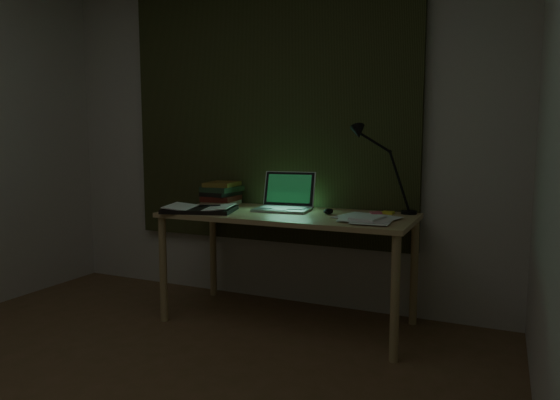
# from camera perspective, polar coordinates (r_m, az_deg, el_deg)

# --- Properties ---
(wall_back) EXTENTS (3.50, 0.00, 2.50)m
(wall_back) POSITION_cam_1_polar(r_m,az_deg,el_deg) (3.68, -1.29, 7.83)
(wall_back) COLOR beige
(wall_back) RESTS_ON ground
(curtain) EXTENTS (2.20, 0.06, 2.00)m
(curtain) POSITION_cam_1_polar(r_m,az_deg,el_deg) (3.65, -1.57, 10.98)
(curtain) COLOR #2C2F17
(curtain) RESTS_ON wall_back
(desk) EXTENTS (1.58, 0.69, 0.72)m
(desk) POSITION_cam_1_polar(r_m,az_deg,el_deg) (3.25, 0.87, -7.82)
(desk) COLOR tan
(desk) RESTS_ON floor
(laptop) EXTENTS (0.40, 0.44, 0.26)m
(laptop) POSITION_cam_1_polar(r_m,az_deg,el_deg) (3.27, 0.27, 0.98)
(laptop) COLOR #ADADB2
(laptop) RESTS_ON desk
(open_textbook) EXTENTS (0.51, 0.43, 0.04)m
(open_textbook) POSITION_cam_1_polar(r_m,az_deg,el_deg) (3.29, -9.13, -0.98)
(open_textbook) COLOR white
(open_textbook) RESTS_ON desk
(book_stack) EXTENTS (0.22, 0.27, 0.17)m
(book_stack) POSITION_cam_1_polar(r_m,az_deg,el_deg) (3.61, -6.74, 0.81)
(book_stack) COLOR white
(book_stack) RESTS_ON desk
(loose_papers) EXTENTS (0.43, 0.45, 0.02)m
(loose_papers) POSITION_cam_1_polar(r_m,az_deg,el_deg) (2.95, 9.10, -2.05)
(loose_papers) COLOR white
(loose_papers) RESTS_ON desk
(mouse) EXTENTS (0.06, 0.10, 0.04)m
(mouse) POSITION_cam_1_polar(r_m,az_deg,el_deg) (3.15, 5.55, -1.28)
(mouse) COLOR black
(mouse) RESTS_ON desk
(sticky_yellow) EXTENTS (0.07, 0.07, 0.02)m
(sticky_yellow) POSITION_cam_1_polar(r_m,az_deg,el_deg) (3.22, 12.24, -1.42)
(sticky_yellow) COLOR yellow
(sticky_yellow) RESTS_ON desk
(sticky_pink) EXTENTS (0.09, 0.09, 0.01)m
(sticky_pink) POSITION_cam_1_polar(r_m,az_deg,el_deg) (3.19, 10.90, -1.47)
(sticky_pink) COLOR #E15769
(sticky_pink) RESTS_ON desk
(desk_lamp) EXTENTS (0.37, 0.30, 0.53)m
(desk_lamp) POSITION_cam_1_polar(r_m,az_deg,el_deg) (3.22, 14.65, 3.11)
(desk_lamp) COLOR black
(desk_lamp) RESTS_ON desk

